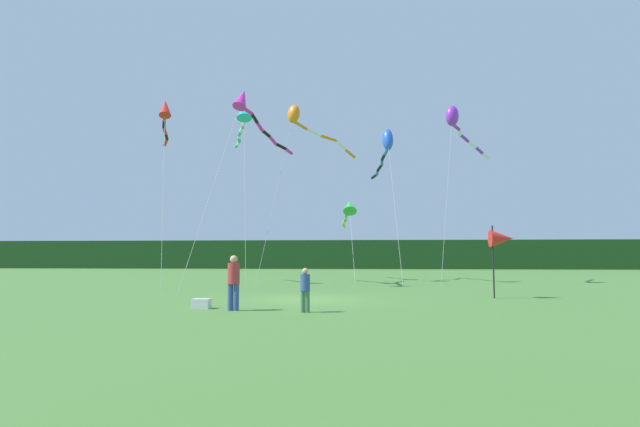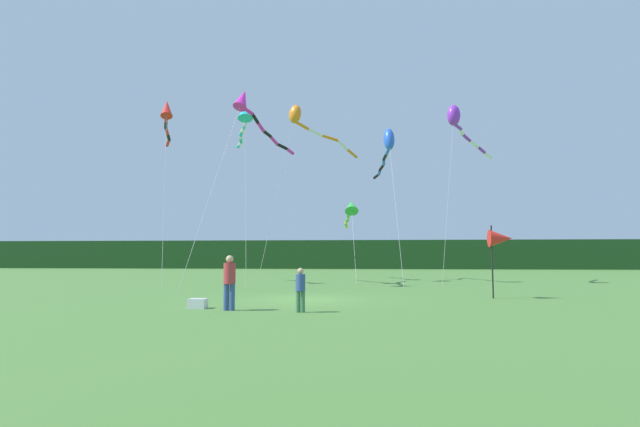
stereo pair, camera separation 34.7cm
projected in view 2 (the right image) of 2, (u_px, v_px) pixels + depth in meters
name	position (u px, v px, depth m)	size (l,w,h in m)	color
ground_plane	(305.00, 300.00, 18.90)	(120.00, 120.00, 0.00)	#477533
distant_treeline	(349.00, 255.00, 63.68)	(108.00, 3.14, 3.66)	#193D19
person_adult	(229.00, 280.00, 15.24)	(0.37, 0.37, 1.69)	#334C8C
person_child	(300.00, 287.00, 14.71)	(0.29, 0.29, 1.31)	#3F724C
cooler_box	(198.00, 303.00, 15.79)	(0.55, 0.42, 0.31)	silver
banner_flag_pole	(500.00, 239.00, 19.59)	(0.90, 0.70, 2.89)	black
kite_purple	(457.00, 121.00, 30.83)	(4.55, 6.44, 11.07)	#B2B2B2
kite_green	(351.00, 208.00, 34.77)	(1.18, 7.81, 5.81)	#B2B2B2
kite_orange	(304.00, 121.00, 32.68)	(5.93, 6.99, 11.58)	#B2B2B2
kite_red	(167.00, 114.00, 30.32)	(3.49, 8.21, 11.28)	#B2B2B2
kite_blue	(387.00, 145.00, 31.92)	(1.48, 9.96, 9.89)	#B2B2B2
kite_magenta	(250.00, 109.00, 27.76)	(3.75, 10.20, 10.97)	#B2B2B2
kite_cyan	(245.00, 116.00, 30.04)	(2.69, 7.65, 10.97)	#B2B2B2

